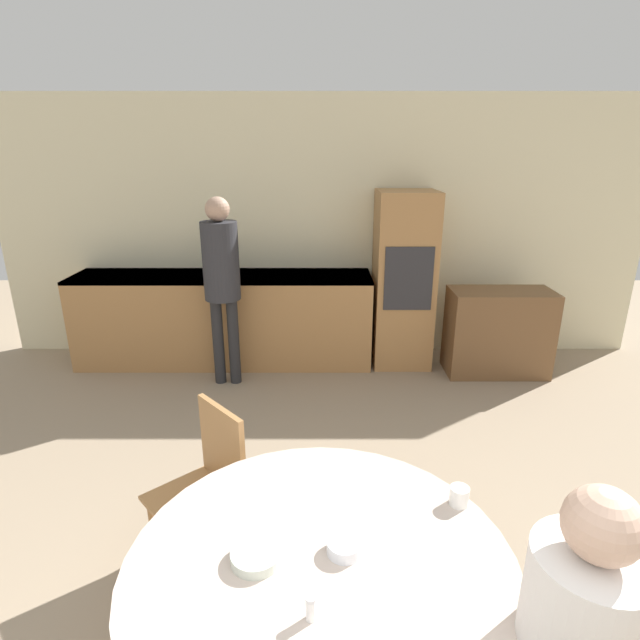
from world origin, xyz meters
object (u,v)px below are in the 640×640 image
Objects in this scene: oven_unit at (401,280)px; dining_table at (319,601)px; chair_far_left at (207,481)px; cup at (457,496)px; bowl_near at (255,556)px; person_standing at (219,271)px; sideboard at (496,332)px; bowl_far at (343,547)px.

dining_table is at bearing -103.53° from oven_unit.
cup is at bearing 24.68° from chair_far_left.
cup is 0.44× the size of bowl_near.
sideboard is at bearing 5.01° from person_standing.
chair_far_left reaches higher than cup.
bowl_far is (-1.63, -3.10, 0.34)m from sideboard.
oven_unit reaches higher than bowl_near.
oven_unit is at bearing 162.68° from sideboard.
bowl_far is (0.66, -0.73, 0.27)m from chair_far_left.
dining_table is 0.24m from bowl_far.
oven_unit is at bearing 73.02° from bowl_near.
chair_far_left is 4.88× the size of bowl_near.
dining_table is 7.67× the size of bowl_near.
sideboard is at bearing 58.28° from bowl_near.
bowl_far is (0.95, -2.87, -0.31)m from person_standing.
cup is (0.56, 0.28, 0.24)m from dining_table.
chair_far_left reaches higher than bowl_near.
bowl_far is at bearing 6.87° from bowl_near.
oven_unit is 1.01× the size of person_standing.
oven_unit is at bearing 77.72° from bowl_far.
bowl_far reaches higher than bowl_near.
oven_unit is at bearing 109.89° from chair_far_left.
oven_unit is 1.77m from person_standing.
bowl_far is at bearing -71.65° from person_standing.
bowl_far is (0.31, 0.04, 0.00)m from bowl_near.
chair_far_left is at bearing 114.41° from bowl_near.
bowl_far is (-0.47, -0.25, -0.02)m from cup.
sideboard is at bearing 67.84° from cup.
bowl_far reaches higher than dining_table.
oven_unit is 1.97× the size of chair_far_left.
bowl_near is (-1.04, -3.41, -0.11)m from oven_unit.
bowl_near is (-1.94, -3.13, 0.34)m from sideboard.
oven_unit is 3.01m from chair_far_left.
bowl_far is at bearing -0.46° from chair_far_left.
person_standing is at bearing -174.99° from sideboard.
bowl_far is (-0.73, -3.38, -0.11)m from oven_unit.
cup is (1.13, -0.48, 0.28)m from chair_far_left.
chair_far_left is at bearing 126.94° from dining_table.
chair_far_left is 6.97× the size of bowl_far.
person_standing reaches higher than bowl_near.
cup is 0.62× the size of bowl_far.
chair_far_left is at bearing -117.73° from oven_unit.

